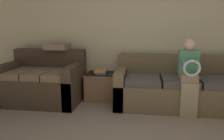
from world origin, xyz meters
The scene contains 7 objects.
wall_back centered at (0.00, 2.71, 1.27)m, with size 6.94×0.06×2.55m.
couch_main centered at (0.52, 2.23, 0.30)m, with size 2.04×0.89×0.82m.
couch_side centered at (-1.80, 2.15, 0.33)m, with size 1.35×0.94×0.90m.
child_left_seated centered at (0.62, 1.87, 0.63)m, with size 0.29×0.38×1.14m.
side_shelf centered at (-0.79, 2.40, 0.25)m, with size 0.55×0.53×0.47m.
book_stack centered at (-0.79, 2.39, 0.51)m, with size 0.21×0.31×0.07m.
throw_pillow centered at (-1.64, 2.49, 0.95)m, with size 0.40×0.40×0.10m.
Camera 1 is at (-0.06, -1.40, 1.32)m, focal length 35.00 mm.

